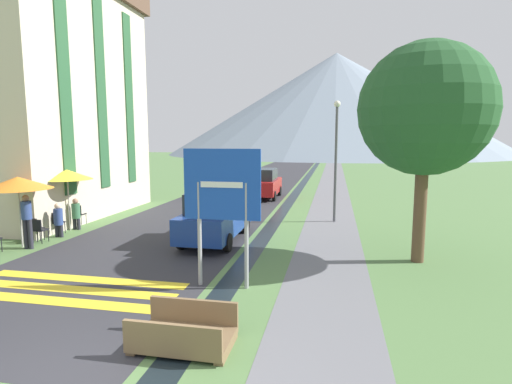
{
  "coord_description": "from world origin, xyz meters",
  "views": [
    {
      "loc": [
        3.72,
        -4.69,
        3.61
      ],
      "look_at": [
        0.82,
        10.0,
        1.62
      ],
      "focal_mm": 28.0,
      "sensor_mm": 36.0,
      "label": 1
    }
  ],
  "objects_px": {
    "parked_car_far": "(263,183)",
    "cafe_chair_near_right": "(34,227)",
    "person_standing_terrace": "(27,217)",
    "tree_by_path": "(425,110)",
    "hotel_building": "(48,86)",
    "cafe_chair_middle": "(56,221)",
    "parked_car_near": "(216,216)",
    "cafe_chair_far_right": "(79,213)",
    "cafe_umbrella_middle_yellow": "(67,175)",
    "cafe_chair_near_left": "(39,229)",
    "streetlamp": "(336,151)",
    "cafe_umbrella_front_orange": "(18,183)",
    "footbridge": "(184,334)",
    "road_sign": "(222,197)",
    "person_seated_far": "(76,212)",
    "person_seated_near": "(58,218)"
  },
  "relations": [
    {
      "from": "parked_car_far",
      "to": "cafe_chair_near_right",
      "type": "relative_size",
      "value": 4.53
    },
    {
      "from": "person_standing_terrace",
      "to": "tree_by_path",
      "type": "relative_size",
      "value": 0.28
    },
    {
      "from": "hotel_building",
      "to": "cafe_chair_middle",
      "type": "height_order",
      "value": "hotel_building"
    },
    {
      "from": "hotel_building",
      "to": "cafe_chair_middle",
      "type": "relative_size",
      "value": 13.19
    },
    {
      "from": "parked_car_near",
      "to": "parked_car_far",
      "type": "xyz_separation_m",
      "value": [
        -0.2,
        10.62,
        -0.0
      ]
    },
    {
      "from": "cafe_chair_far_right",
      "to": "cafe_chair_middle",
      "type": "height_order",
      "value": "same"
    },
    {
      "from": "cafe_umbrella_middle_yellow",
      "to": "parked_car_near",
      "type": "bearing_deg",
      "value": -4.2
    },
    {
      "from": "cafe_chair_near_left",
      "to": "streetlamp",
      "type": "relative_size",
      "value": 0.16
    },
    {
      "from": "hotel_building",
      "to": "cafe_chair_far_right",
      "type": "relative_size",
      "value": 13.19
    },
    {
      "from": "cafe_umbrella_front_orange",
      "to": "tree_by_path",
      "type": "relative_size",
      "value": 0.38
    },
    {
      "from": "person_standing_terrace",
      "to": "cafe_chair_far_right",
      "type": "bearing_deg",
      "value": 100.92
    },
    {
      "from": "cafe_chair_near_left",
      "to": "cafe_umbrella_middle_yellow",
      "type": "height_order",
      "value": "cafe_umbrella_middle_yellow"
    },
    {
      "from": "cafe_chair_near_right",
      "to": "cafe_chair_middle",
      "type": "xyz_separation_m",
      "value": [
        0.04,
        1.08,
        0.0
      ]
    },
    {
      "from": "footbridge",
      "to": "person_standing_terrace",
      "type": "bearing_deg",
      "value": 146.11
    },
    {
      "from": "road_sign",
      "to": "cafe_umbrella_front_orange",
      "type": "relative_size",
      "value": 1.42
    },
    {
      "from": "footbridge",
      "to": "cafe_chair_near_right",
      "type": "bearing_deg",
      "value": 143.52
    },
    {
      "from": "cafe_chair_near_left",
      "to": "streetlamp",
      "type": "height_order",
      "value": "streetlamp"
    },
    {
      "from": "parked_car_far",
      "to": "cafe_chair_near_right",
      "type": "height_order",
      "value": "parked_car_far"
    },
    {
      "from": "cafe_chair_near_left",
      "to": "cafe_umbrella_front_orange",
      "type": "height_order",
      "value": "cafe_umbrella_front_orange"
    },
    {
      "from": "cafe_umbrella_front_orange",
      "to": "person_standing_terrace",
      "type": "relative_size",
      "value": 1.32
    },
    {
      "from": "cafe_chair_far_right",
      "to": "cafe_umbrella_middle_yellow",
      "type": "relative_size",
      "value": 0.35
    },
    {
      "from": "cafe_chair_near_left",
      "to": "person_seated_far",
      "type": "relative_size",
      "value": 0.67
    },
    {
      "from": "cafe_chair_far_right",
      "to": "tree_by_path",
      "type": "distance_m",
      "value": 13.92
    },
    {
      "from": "hotel_building",
      "to": "person_seated_near",
      "type": "bearing_deg",
      "value": -51.22
    },
    {
      "from": "cafe_umbrella_front_orange",
      "to": "tree_by_path",
      "type": "xyz_separation_m",
      "value": [
        12.72,
        0.92,
        2.26
      ]
    },
    {
      "from": "hotel_building",
      "to": "cafe_chair_near_right",
      "type": "height_order",
      "value": "hotel_building"
    },
    {
      "from": "cafe_chair_far_right",
      "to": "cafe_umbrella_middle_yellow",
      "type": "xyz_separation_m",
      "value": [
        0.29,
        -0.98,
        1.71
      ]
    },
    {
      "from": "cafe_chair_middle",
      "to": "person_standing_terrace",
      "type": "xyz_separation_m",
      "value": [
        0.45,
        -1.95,
        0.54
      ]
    },
    {
      "from": "cafe_umbrella_front_orange",
      "to": "cafe_chair_far_right",
      "type": "bearing_deg",
      "value": 96.01
    },
    {
      "from": "cafe_chair_middle",
      "to": "person_seated_far",
      "type": "distance_m",
      "value": 0.95
    },
    {
      "from": "road_sign",
      "to": "cafe_umbrella_middle_yellow",
      "type": "height_order",
      "value": "road_sign"
    },
    {
      "from": "cafe_chair_middle",
      "to": "parked_car_far",
      "type": "bearing_deg",
      "value": 78.39
    },
    {
      "from": "road_sign",
      "to": "cafe_chair_near_left",
      "type": "height_order",
      "value": "road_sign"
    },
    {
      "from": "cafe_chair_near_right",
      "to": "cafe_chair_middle",
      "type": "distance_m",
      "value": 1.09
    },
    {
      "from": "person_seated_near",
      "to": "person_seated_far",
      "type": "height_order",
      "value": "person_seated_near"
    },
    {
      "from": "cafe_umbrella_middle_yellow",
      "to": "road_sign",
      "type": "bearing_deg",
      "value": -31.82
    },
    {
      "from": "road_sign",
      "to": "parked_car_near",
      "type": "relative_size",
      "value": 0.78
    },
    {
      "from": "parked_car_near",
      "to": "cafe_chair_middle",
      "type": "distance_m",
      "value": 6.25
    },
    {
      "from": "parked_car_near",
      "to": "cafe_chair_near_left",
      "type": "distance_m",
      "value": 6.18
    },
    {
      "from": "footbridge",
      "to": "person_seated_far",
      "type": "height_order",
      "value": "person_seated_far"
    },
    {
      "from": "parked_car_far",
      "to": "cafe_chair_near_left",
      "type": "relative_size",
      "value": 4.53
    },
    {
      "from": "parked_car_far",
      "to": "cafe_chair_far_right",
      "type": "height_order",
      "value": "parked_car_far"
    },
    {
      "from": "parked_car_near",
      "to": "tree_by_path",
      "type": "relative_size",
      "value": 0.69
    },
    {
      "from": "road_sign",
      "to": "person_standing_terrace",
      "type": "relative_size",
      "value": 1.87
    },
    {
      "from": "cafe_umbrella_front_orange",
      "to": "streetlamp",
      "type": "relative_size",
      "value": 0.46
    },
    {
      "from": "road_sign",
      "to": "person_seated_near",
      "type": "distance_m",
      "value": 8.37
    },
    {
      "from": "road_sign",
      "to": "person_seated_near",
      "type": "bearing_deg",
      "value": 153.41
    },
    {
      "from": "person_seated_far",
      "to": "tree_by_path",
      "type": "height_order",
      "value": "tree_by_path"
    },
    {
      "from": "person_standing_terrace",
      "to": "person_seated_far",
      "type": "bearing_deg",
      "value": 94.74
    },
    {
      "from": "road_sign",
      "to": "person_seated_near",
      "type": "height_order",
      "value": "road_sign"
    }
  ]
}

